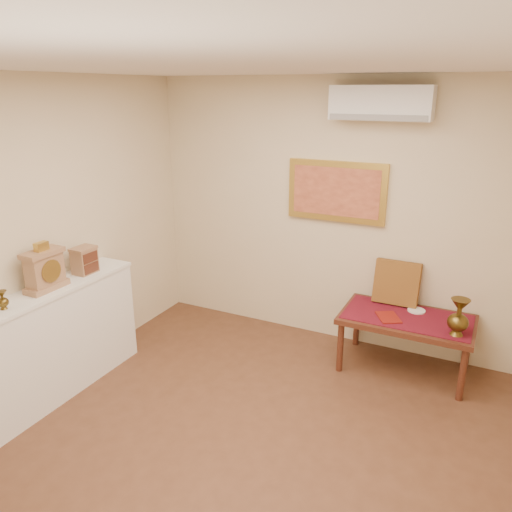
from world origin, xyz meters
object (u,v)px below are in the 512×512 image
Objects in this scene: display_ledge at (39,349)px; mantel_clock at (45,270)px; brass_urn_tall at (459,313)px; low_table at (407,324)px; wooden_chest at (85,260)px.

display_ledge is 4.93× the size of mantel_clock.
display_ledge is at bearing -93.64° from mantel_clock.
brass_urn_tall is 0.34× the size of low_table.
mantel_clock is 3.24m from low_table.
low_table is (-0.44, 0.18, -0.28)m from brass_urn_tall.
wooden_chest is 0.20× the size of low_table.
wooden_chest is at bearing -154.28° from low_table.
low_table is at bearing 32.84° from mantel_clock.
mantel_clock is at bearing -147.16° from low_table.
wooden_chest is at bearing -160.48° from brass_urn_tall.
brass_urn_tall is 3.31m from wooden_chest.
brass_urn_tall is at bearing -22.35° from low_table.
mantel_clock is (-3.11, -1.54, 0.39)m from brass_urn_tall.
wooden_chest is (0.00, 0.44, -0.05)m from mantel_clock.
wooden_chest is at bearing 89.90° from mantel_clock.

